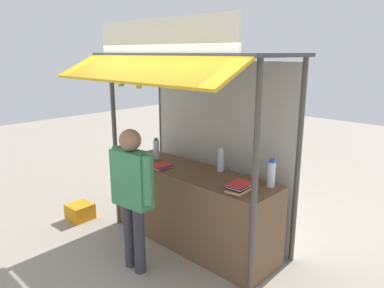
% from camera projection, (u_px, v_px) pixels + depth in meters
% --- Properties ---
extents(ground_plane, '(20.00, 20.00, 0.00)m').
position_uv_depth(ground_plane, '(192.00, 242.00, 4.73)').
color(ground_plane, '#9E9384').
extents(stall_counter, '(2.30, 0.68, 0.98)m').
position_uv_depth(stall_counter, '(192.00, 207.00, 4.61)').
color(stall_counter, brown).
rests_on(stall_counter, ground).
extents(stall_structure, '(2.50, 1.59, 2.76)m').
position_uv_depth(stall_structure, '(200.00, 114.00, 4.42)').
color(stall_structure, '#4C4742').
rests_on(stall_structure, ground).
extents(water_bottle_back_left, '(0.09, 0.09, 0.32)m').
position_uv_depth(water_bottle_back_left, '(271.00, 174.00, 3.94)').
color(water_bottle_back_left, silver).
rests_on(water_bottle_back_left, stall_counter).
extents(water_bottle_far_left, '(0.08, 0.08, 0.30)m').
position_uv_depth(water_bottle_far_left, '(156.00, 149.00, 4.97)').
color(water_bottle_far_left, silver).
rests_on(water_bottle_far_left, stall_counter).
extents(water_bottle_front_right, '(0.08, 0.08, 0.30)m').
position_uv_depth(water_bottle_front_right, '(221.00, 160.00, 4.46)').
color(water_bottle_front_right, silver).
rests_on(water_bottle_front_right, stall_counter).
extents(magazine_stack_front_left, '(0.24, 0.26, 0.04)m').
position_uv_depth(magazine_stack_front_left, '(161.00, 166.00, 4.62)').
color(magazine_stack_front_left, yellow).
rests_on(magazine_stack_front_left, stall_counter).
extents(magazine_stack_mid_left, '(0.22, 0.29, 0.08)m').
position_uv_depth(magazine_stack_mid_left, '(138.00, 158.00, 4.90)').
color(magazine_stack_mid_left, white).
rests_on(magazine_stack_mid_left, stall_counter).
extents(magazine_stack_mid_right, '(0.22, 0.31, 0.09)m').
position_uv_depth(magazine_stack_mid_right, '(239.00, 187.00, 3.84)').
color(magazine_stack_mid_right, orange).
rests_on(magazine_stack_mid_right, stall_counter).
extents(banana_bunch_inner_right, '(0.08, 0.08, 0.28)m').
position_uv_depth(banana_bunch_inner_right, '(139.00, 83.00, 4.21)').
color(banana_bunch_inner_right, '#332D23').
extents(banana_bunch_rightmost, '(0.09, 0.09, 0.28)m').
position_uv_depth(banana_bunch_rightmost, '(121.00, 81.00, 4.45)').
color(banana_bunch_rightmost, '#332D23').
extents(vendor_person, '(0.62, 0.25, 1.64)m').
position_uv_depth(vendor_person, '(132.00, 188.00, 3.90)').
color(vendor_person, '#383842').
rests_on(vendor_person, ground).
extents(plastic_crate, '(0.35, 0.35, 0.23)m').
position_uv_depth(plastic_crate, '(80.00, 211.00, 5.36)').
color(plastic_crate, orange).
rests_on(plastic_crate, ground).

